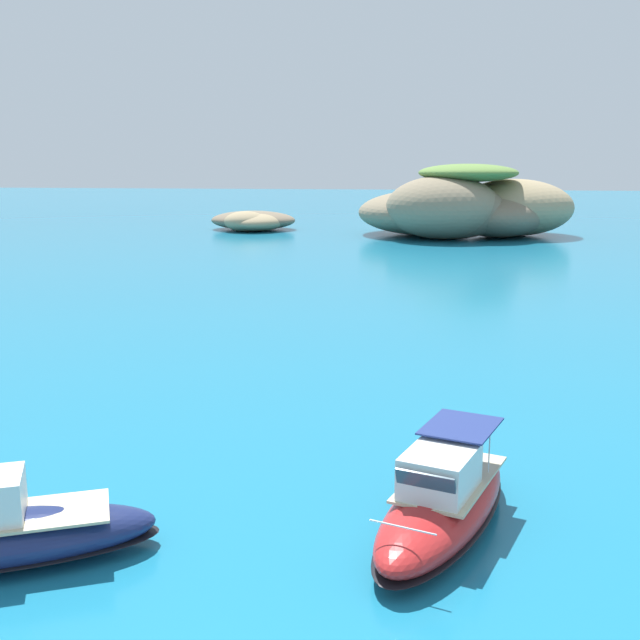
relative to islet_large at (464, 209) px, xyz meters
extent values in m
ellipsoid|color=#84755B|center=(-3.91, 1.82, -0.54)|extent=(18.52, 19.08, 4.83)
ellipsoid|color=#9E8966|center=(5.46, 1.99, 0.08)|extent=(17.59, 17.60, 6.06)
ellipsoid|color=#84755B|center=(-2.27, -2.58, 0.29)|extent=(16.35, 16.11, 6.50)
ellipsoid|color=#756651|center=(-1.51, -2.51, -0.10)|extent=(11.96, 8.77, 5.71)
ellipsoid|color=#756651|center=(3.70, 0.06, -0.63)|extent=(13.23, 14.58, 4.64)
ellipsoid|color=olive|center=(0.24, -0.97, 3.78)|extent=(10.34, 9.40, 1.87)
ellipsoid|color=#9E8966|center=(-24.42, 3.02, -1.81)|extent=(4.91, 5.48, 2.28)
ellipsoid|color=#9E8966|center=(-23.09, 4.03, -1.95)|extent=(7.78, 9.20, 2.01)
ellipsoid|color=#756651|center=(-24.03, 5.39, -1.87)|extent=(11.03, 9.65, 2.16)
cube|color=#C6B793|center=(-12.92, -70.25, -1.94)|extent=(3.91, 2.91, 0.06)
ellipsoid|color=red|center=(-4.14, -67.78, -2.39)|extent=(4.13, 6.94, 1.13)
ellipsoid|color=black|center=(-4.14, -67.78, -2.64)|extent=(4.22, 7.08, 0.14)
cube|color=#C6B793|center=(-3.97, -67.31, -1.91)|extent=(2.84, 4.02, 0.06)
cube|color=silver|center=(-4.26, -68.09, -1.41)|extent=(1.95, 2.23, 0.93)
cube|color=#2D4756|center=(-4.58, -68.99, -1.32)|extent=(1.30, 0.65, 0.50)
cylinder|color=silver|center=(-5.02, -70.22, -1.73)|extent=(1.33, 0.51, 0.04)
cube|color=navy|center=(-3.75, -66.68, -0.84)|extent=(2.14, 2.41, 0.04)
cylinder|color=silver|center=(-3.09, -66.92, -1.37)|extent=(0.03, 0.03, 1.06)
cylinder|color=silver|center=(-4.41, -66.44, -1.37)|extent=(0.03, 0.03, 1.06)
camera|label=1|loc=(-4.89, -84.27, 5.35)|focal=43.50mm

